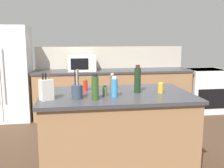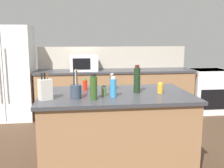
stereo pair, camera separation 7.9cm
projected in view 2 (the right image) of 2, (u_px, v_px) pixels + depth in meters
name	position (u px, v px, depth m)	size (l,w,h in m)	color
ground_plane	(115.00, 167.00, 3.27)	(14.00, 14.00, 0.00)	#473323
back_counter_run	(115.00, 93.00, 5.37)	(3.17, 0.66, 0.94)	#936B47
wall_backsplash	(113.00, 57.00, 5.56)	(3.13, 0.03, 0.46)	#B2A899
kitchen_island	(116.00, 131.00, 3.19)	(1.78, 1.07, 0.94)	#936B47
refrigerator	(8.00, 73.00, 5.09)	(0.94, 0.75, 1.81)	white
range_oven	(208.00, 90.00, 5.62)	(0.76, 0.65, 0.92)	white
microwave	(84.00, 63.00, 5.18)	(0.54, 0.39, 0.31)	white
knife_block	(45.00, 89.00, 2.77)	(0.16, 0.15, 0.29)	beige
utensil_crock	(76.00, 91.00, 2.83)	(0.12, 0.12, 0.32)	#333D4C
olive_oil_bottle	(94.00, 87.00, 2.77)	(0.08, 0.08, 0.28)	#2D4C1E
wine_bottle	(137.00, 80.00, 3.12)	(0.08, 0.08, 0.33)	black
salt_shaker	(49.00, 93.00, 2.90)	(0.05, 0.05, 0.11)	silver
spice_jar_oregano	(104.00, 91.00, 2.95)	(0.05, 0.05, 0.12)	#567038
pepper_grinder	(112.00, 82.00, 3.29)	(0.06, 0.06, 0.21)	brown
honey_jar	(160.00, 88.00, 3.10)	(0.07, 0.07, 0.13)	gold
dish_soap_bottle	(113.00, 88.00, 2.89)	(0.07, 0.07, 0.23)	#3384BC
hot_sauce_bottle	(85.00, 85.00, 3.26)	(0.05, 0.05, 0.15)	red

